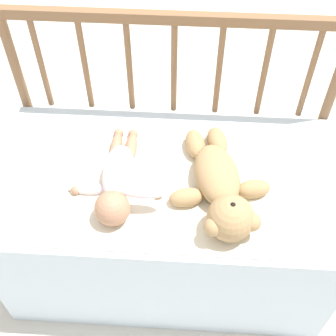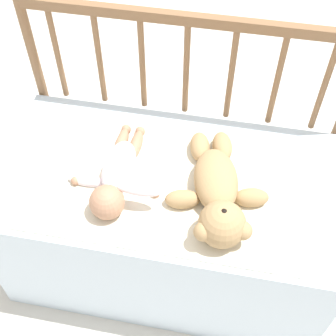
% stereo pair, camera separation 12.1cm
% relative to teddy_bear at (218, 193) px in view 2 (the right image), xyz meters
% --- Properties ---
extents(ground_plane, '(12.00, 12.00, 0.00)m').
position_rel_teddy_bear_xyz_m(ground_plane, '(-0.17, 0.08, -0.61)').
color(ground_plane, silver).
extents(crib_mattress, '(1.17, 0.62, 0.55)m').
position_rel_teddy_bear_xyz_m(crib_mattress, '(-0.17, 0.08, -0.33)').
color(crib_mattress, silver).
rests_on(crib_mattress, ground_plane).
extents(crib_rail, '(1.17, 0.04, 0.96)m').
position_rel_teddy_bear_xyz_m(crib_rail, '(-0.17, 0.41, 0.06)').
color(crib_rail, brown).
rests_on(crib_rail, ground_plane).
extents(blanket, '(0.88, 0.55, 0.01)m').
position_rel_teddy_bear_xyz_m(blanket, '(-0.17, 0.06, -0.05)').
color(blanket, silver).
rests_on(blanket, crib_mattress).
extents(teddy_bear, '(0.33, 0.48, 0.15)m').
position_rel_teddy_bear_xyz_m(teddy_bear, '(0.00, 0.00, 0.00)').
color(teddy_bear, tan).
rests_on(teddy_bear, crib_mattress).
extents(baby, '(0.32, 0.42, 0.11)m').
position_rel_teddy_bear_xyz_m(baby, '(-0.33, 0.02, -0.01)').
color(baby, white).
rests_on(baby, crib_mattress).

